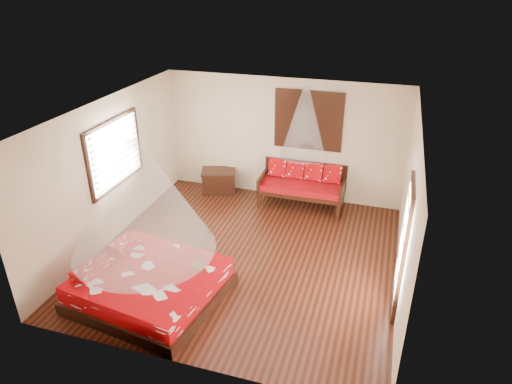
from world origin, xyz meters
TOP-DOWN VIEW (x-y plane):
  - room at (0.00, 0.00)m, footprint 5.54×5.54m
  - bed at (-1.15, -1.60)m, footprint 2.46×2.29m
  - daybed at (0.57, 2.39)m, footprint 1.90×0.85m
  - storage_chest at (-1.50, 2.45)m, footprint 0.94×0.80m
  - shutter_panel at (0.57, 2.72)m, footprint 1.52×0.06m
  - window_left at (-2.71, 0.20)m, footprint 0.10×1.74m
  - glazed_door at (2.72, -0.60)m, footprint 0.08×1.02m
  - wine_tray at (-0.43, -1.20)m, footprint 0.26×0.26m
  - mosquito_net_main at (-1.13, -1.60)m, footprint 2.21×2.21m
  - mosquito_net_daybed at (0.57, 2.25)m, footprint 0.98×0.98m

SIDE VIEW (x-z plane):
  - bed at x=-1.15m, z-range -0.07..0.58m
  - storage_chest at x=-1.50m, z-range 0.00..0.55m
  - daybed at x=0.57m, z-range 0.04..1.01m
  - wine_tray at x=-0.43m, z-range 0.45..0.66m
  - glazed_door at x=2.72m, z-range -0.01..2.15m
  - room at x=0.00m, z-range -0.02..2.82m
  - window_left at x=-2.71m, z-range 1.03..2.37m
  - mosquito_net_main at x=-1.13m, z-range 0.95..2.75m
  - shutter_panel at x=0.57m, z-range 1.24..2.56m
  - mosquito_net_daybed at x=0.57m, z-range 1.25..2.75m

